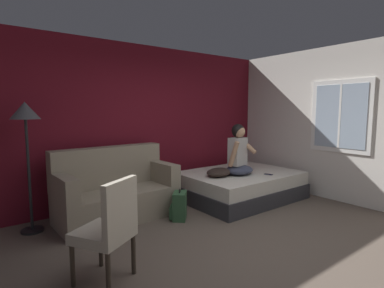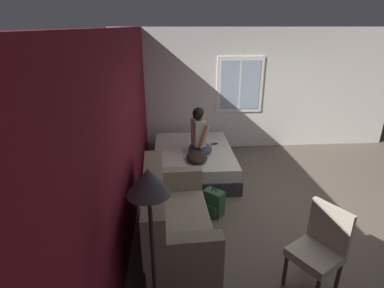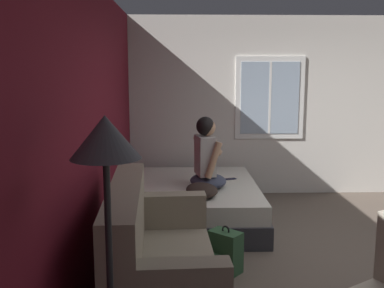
% 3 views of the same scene
% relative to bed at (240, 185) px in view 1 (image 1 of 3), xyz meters
% --- Properties ---
extents(ground_plane, '(40.00, 40.00, 0.00)m').
position_rel_bed_xyz_m(ground_plane, '(-1.40, -1.54, -0.24)').
color(ground_plane, brown).
extents(wall_back_accent, '(10.30, 0.16, 2.70)m').
position_rel_bed_xyz_m(wall_back_accent, '(-1.40, 1.06, 1.11)').
color(wall_back_accent, maroon).
rests_on(wall_back_accent, ground).
extents(wall_side_with_window, '(0.19, 6.44, 2.70)m').
position_rel_bed_xyz_m(wall_side_with_window, '(1.33, -1.53, 1.12)').
color(wall_side_with_window, silver).
rests_on(wall_side_with_window, ground).
extents(bed, '(2.04, 1.54, 0.48)m').
position_rel_bed_xyz_m(bed, '(0.00, 0.00, 0.00)').
color(bed, '#2D2D33').
rests_on(bed, ground).
extents(couch, '(1.74, 0.90, 1.04)m').
position_rel_bed_xyz_m(couch, '(-2.18, 0.42, 0.16)').
color(couch, gray).
rests_on(couch, ground).
extents(side_chair, '(0.63, 0.63, 0.98)m').
position_rel_bed_xyz_m(side_chair, '(-2.90, -1.14, 0.30)').
color(side_chair, '#382D23').
rests_on(side_chair, ground).
extents(person_seated, '(0.60, 0.53, 0.88)m').
position_rel_bed_xyz_m(person_seated, '(-0.15, -0.11, 0.60)').
color(person_seated, '#383D51').
rests_on(person_seated, bed).
extents(backpack, '(0.35, 0.35, 0.46)m').
position_rel_bed_xyz_m(backpack, '(-1.48, -0.20, -0.04)').
color(backpack, '#2D5133').
rests_on(backpack, ground).
extents(throw_pillow, '(0.54, 0.44, 0.14)m').
position_rel_bed_xyz_m(throw_pillow, '(-0.54, -0.03, 0.31)').
color(throw_pillow, '#2D231E').
rests_on(throw_pillow, bed).
extents(cell_phone, '(0.11, 0.16, 0.01)m').
position_rel_bed_xyz_m(cell_phone, '(0.24, -0.45, 0.25)').
color(cell_phone, black).
rests_on(cell_phone, bed).
extents(floor_lamp, '(0.36, 0.36, 1.70)m').
position_rel_bed_xyz_m(floor_lamp, '(-3.28, 0.60, 1.19)').
color(floor_lamp, black).
rests_on(floor_lamp, ground).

